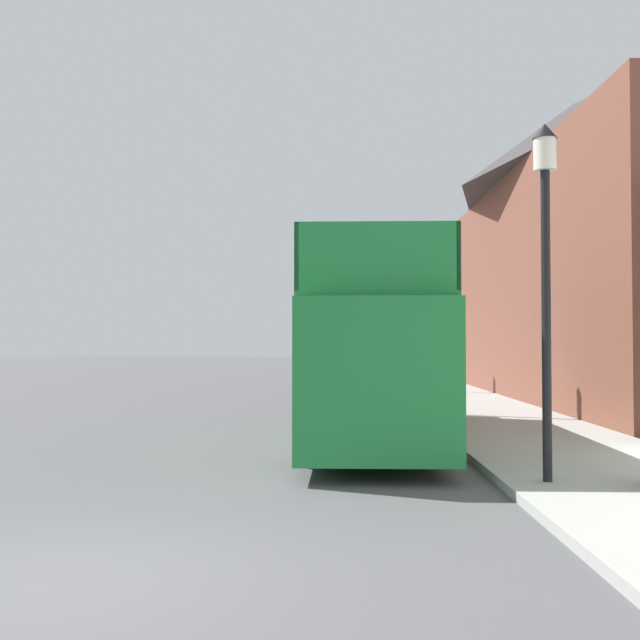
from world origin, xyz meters
The scene contains 8 objects.
ground_plane centered at (0.00, 21.00, 0.00)m, with size 144.00×144.00×0.00m, color #4C4C4F.
sidewalk centered at (6.68, 18.00, 0.07)m, with size 3.81×108.00×0.14m.
brick_terrace_rear centered at (11.58, 21.64, 5.54)m, with size 6.00×25.39×11.08m.
tour_bus centered at (3.17, 9.21, 1.78)m, with size 2.74×9.73×3.90m.
parked_car_ahead_of_bus centered at (3.63, 16.99, 0.68)m, with size 1.93×4.61×1.43m.
lamp_post_nearest centered at (5.39, 4.04, 3.59)m, with size 0.35×0.35×5.05m.
lamp_post_second centered at (5.43, 13.66, 3.31)m, with size 0.35×0.35×4.58m.
lamp_post_third centered at (5.43, 23.28, 3.19)m, with size 0.35×0.35×4.40m.
Camera 1 is at (2.34, -6.50, 2.10)m, focal length 42.00 mm.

